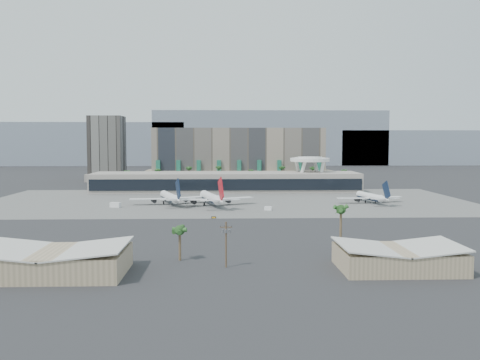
{
  "coord_description": "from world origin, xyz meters",
  "views": [
    {
      "loc": [
        -3.14,
        -233.28,
        33.34
      ],
      "look_at": [
        6.38,
        40.0,
        12.52
      ],
      "focal_mm": 40.0,
      "sensor_mm": 36.0,
      "label": 1
    }
  ],
  "objects_px": {
    "utility_pole": "(226,240)",
    "service_vehicle_a": "(115,205)",
    "airliner_left": "(170,197)",
    "airliner_centre": "(211,198)",
    "airliner_right": "(371,197)",
    "taxiway_sign": "(214,217)",
    "service_vehicle_b": "(268,208)"
  },
  "relations": [
    {
      "from": "airliner_centre",
      "to": "service_vehicle_a",
      "type": "distance_m",
      "value": 47.37
    },
    {
      "from": "airliner_right",
      "to": "airliner_left",
      "type": "bearing_deg",
      "value": 169.51
    },
    {
      "from": "airliner_centre",
      "to": "airliner_right",
      "type": "bearing_deg",
      "value": -8.59
    },
    {
      "from": "utility_pole",
      "to": "service_vehicle_a",
      "type": "height_order",
      "value": "utility_pole"
    },
    {
      "from": "utility_pole",
      "to": "airliner_centre",
      "type": "bearing_deg",
      "value": 92.73
    },
    {
      "from": "airliner_left",
      "to": "airliner_centre",
      "type": "relative_size",
      "value": 0.91
    },
    {
      "from": "service_vehicle_a",
      "to": "service_vehicle_b",
      "type": "xyz_separation_m",
      "value": [
        74.0,
        -13.15,
        -0.35
      ]
    },
    {
      "from": "taxiway_sign",
      "to": "airliner_right",
      "type": "bearing_deg",
      "value": 24.48
    },
    {
      "from": "service_vehicle_b",
      "to": "service_vehicle_a",
      "type": "bearing_deg",
      "value": -176.53
    },
    {
      "from": "utility_pole",
      "to": "service_vehicle_a",
      "type": "bearing_deg",
      "value": 113.07
    },
    {
      "from": "service_vehicle_a",
      "to": "taxiway_sign",
      "type": "distance_m",
      "value": 62.08
    },
    {
      "from": "airliner_right",
      "to": "service_vehicle_a",
      "type": "height_order",
      "value": "airliner_right"
    },
    {
      "from": "service_vehicle_a",
      "to": "airliner_right",
      "type": "bearing_deg",
      "value": 23.11
    },
    {
      "from": "airliner_left",
      "to": "airliner_right",
      "type": "distance_m",
      "value": 104.89
    },
    {
      "from": "airliner_left",
      "to": "taxiway_sign",
      "type": "height_order",
      "value": "airliner_left"
    },
    {
      "from": "utility_pole",
      "to": "taxiway_sign",
      "type": "bearing_deg",
      "value": 92.95
    },
    {
      "from": "airliner_centre",
      "to": "airliner_left",
      "type": "bearing_deg",
      "value": 148.03
    },
    {
      "from": "service_vehicle_b",
      "to": "taxiway_sign",
      "type": "xyz_separation_m",
      "value": [
        -25.25,
        -25.3,
        -0.43
      ]
    },
    {
      "from": "utility_pole",
      "to": "service_vehicle_b",
      "type": "xyz_separation_m",
      "value": [
        20.79,
        111.78,
        -6.26
      ]
    },
    {
      "from": "utility_pole",
      "to": "airliner_left",
      "type": "relative_size",
      "value": 0.29
    },
    {
      "from": "airliner_left",
      "to": "service_vehicle_b",
      "type": "relative_size",
      "value": 12.05
    },
    {
      "from": "airliner_left",
      "to": "airliner_right",
      "type": "relative_size",
      "value": 1.1
    },
    {
      "from": "service_vehicle_b",
      "to": "taxiway_sign",
      "type": "bearing_deg",
      "value": -121.41
    },
    {
      "from": "airliner_left",
      "to": "taxiway_sign",
      "type": "distance_m",
      "value": 55.71
    },
    {
      "from": "utility_pole",
      "to": "airliner_left",
      "type": "height_order",
      "value": "airliner_left"
    },
    {
      "from": "utility_pole",
      "to": "airliner_right",
      "type": "xyz_separation_m",
      "value": [
        77.31,
        138.56,
        -3.84
      ]
    },
    {
      "from": "utility_pole",
      "to": "airliner_centre",
      "type": "relative_size",
      "value": 0.26
    },
    {
      "from": "service_vehicle_a",
      "to": "service_vehicle_b",
      "type": "relative_size",
      "value": 1.47
    },
    {
      "from": "service_vehicle_a",
      "to": "utility_pole",
      "type": "bearing_deg",
      "value": -49.78
    },
    {
      "from": "airliner_left",
      "to": "airliner_centre",
      "type": "height_order",
      "value": "airliner_centre"
    },
    {
      "from": "airliner_right",
      "to": "airliner_centre",
      "type": "bearing_deg",
      "value": 174.37
    },
    {
      "from": "airliner_left",
      "to": "service_vehicle_a",
      "type": "bearing_deg",
      "value": -172.43
    }
  ]
}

